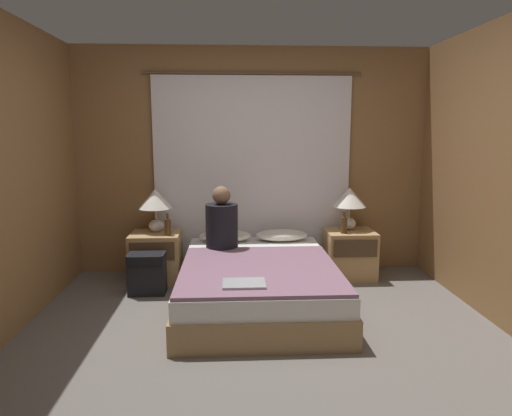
{
  "coord_description": "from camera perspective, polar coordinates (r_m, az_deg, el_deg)",
  "views": [
    {
      "loc": [
        -0.23,
        -3.23,
        1.59
      ],
      "look_at": [
        0.0,
        1.1,
        0.86
      ],
      "focal_mm": 32.0,
      "sensor_mm": 36.0,
      "label": 1
    }
  ],
  "objects": [
    {
      "name": "lamp_left",
      "position": [
        4.97,
        -12.47,
        0.77
      ],
      "size": [
        0.36,
        0.36,
        0.46
      ],
      "color": "silver",
      "rests_on": "nightstand_left"
    },
    {
      "name": "backpack_on_floor",
      "position": [
        4.64,
        -13.48,
        -7.69
      ],
      "size": [
        0.36,
        0.24,
        0.41
      ],
      "color": "black",
      "rests_on": "ground_plane"
    },
    {
      "name": "pillow_right",
      "position": [
        4.99,
        3.24,
        -3.41
      ],
      "size": [
        0.56,
        0.3,
        0.12
      ],
      "color": "silver",
      "rests_on": "bed"
    },
    {
      "name": "beer_bottle_on_left_stand",
      "position": [
        4.82,
        -10.98,
        -2.29
      ],
      "size": [
        0.07,
        0.07,
        0.23
      ],
      "color": "#513819",
      "rests_on": "nightstand_left"
    },
    {
      "name": "nightstand_right",
      "position": [
        5.11,
        11.6,
        -5.66
      ],
      "size": [
        0.52,
        0.47,
        0.52
      ],
      "color": "tan",
      "rests_on": "ground_plane"
    },
    {
      "name": "person_left_in_bed",
      "position": [
        4.58,
        -4.31,
        -1.95
      ],
      "size": [
        0.32,
        0.32,
        0.65
      ],
      "color": "black",
      "rests_on": "bed"
    },
    {
      "name": "lamp_right",
      "position": [
        5.07,
        11.6,
        0.97
      ],
      "size": [
        0.36,
        0.36,
        0.46
      ],
      "color": "silver",
      "rests_on": "nightstand_right"
    },
    {
      "name": "bed",
      "position": [
        4.27,
        0.22,
        -9.39
      ],
      "size": [
        1.4,
        2.0,
        0.41
      ],
      "color": "#99754C",
      "rests_on": "ground_plane"
    },
    {
      "name": "laptop_on_bed",
      "position": [
        3.51,
        -1.51,
        -9.42
      ],
      "size": [
        0.33,
        0.24,
        0.02
      ],
      "color": "#9EA0A5",
      "rests_on": "blanket_on_bed"
    },
    {
      "name": "ground_plane",
      "position": [
        3.61,
        0.96,
        -16.56
      ],
      "size": [
        16.0,
        16.0,
        0.0
      ],
      "primitive_type": "plane",
      "color": "#66605B"
    },
    {
      "name": "blanket_on_bed",
      "position": [
        3.94,
        0.44,
        -7.63
      ],
      "size": [
        1.34,
        1.4,
        0.03
      ],
      "color": "slate",
      "rests_on": "bed"
    },
    {
      "name": "nightstand_left",
      "position": [
        5.02,
        -12.37,
        -5.98
      ],
      "size": [
        0.52,
        0.47,
        0.52
      ],
      "color": "tan",
      "rests_on": "ground_plane"
    },
    {
      "name": "curtain_panel",
      "position": [
        5.11,
        -0.45,
        4.15
      ],
      "size": [
        2.38,
        0.02,
        2.21
      ],
      "color": "white",
      "rests_on": "ground_plane"
    },
    {
      "name": "pillow_left",
      "position": [
        4.96,
        -3.88,
        -3.49
      ],
      "size": [
        0.56,
        0.3,
        0.12
      ],
      "color": "silver",
      "rests_on": "bed"
    },
    {
      "name": "wall_back",
      "position": [
        5.16,
        -0.48,
        5.83
      ],
      "size": [
        4.01,
        0.06,
        2.5
      ],
      "color": "olive",
      "rests_on": "ground_plane"
    },
    {
      "name": "beer_bottle_on_right_stand",
      "position": [
        4.91,
        10.94,
        -2.06
      ],
      "size": [
        0.07,
        0.07,
        0.23
      ],
      "color": "#513819",
      "rests_on": "nightstand_right"
    }
  ]
}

